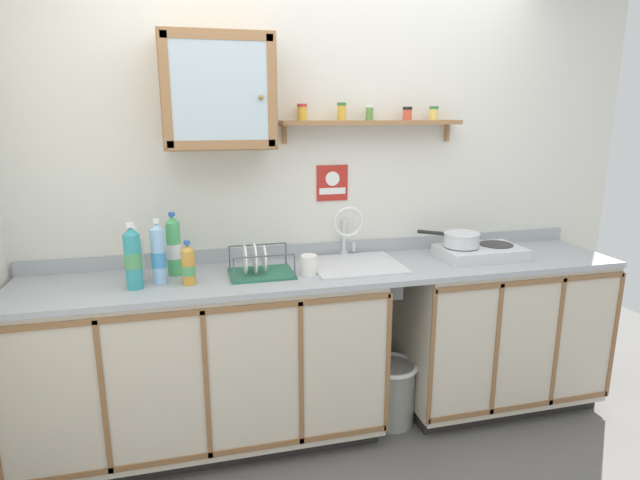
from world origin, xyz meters
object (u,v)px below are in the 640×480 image
sink (355,270)px  bottle_opaque_white_3 (136,257)px  hot_plate_stove (480,252)px  trash_bin (390,391)px  bottle_detergent_teal_2 (133,258)px  bottle_soda_green_1 (174,247)px  dish_rack (259,268)px  mug (308,264)px  saucepan (461,239)px  warning_sign (332,183)px  bottle_water_blue_0 (159,255)px  bottle_juice_amber_4 (188,265)px  wall_cabinet (218,92)px

sink → bottle_opaque_white_3: (-1.14, 0.01, 0.15)m
hot_plate_stove → trash_bin: 0.96m
bottle_detergent_teal_2 → bottle_opaque_white_3: (-0.00, 0.13, -0.03)m
bottle_soda_green_1 → dish_rack: (0.42, -0.11, -0.11)m
hot_plate_stove → mug: (-1.03, -0.06, 0.02)m
bottle_opaque_white_3 → dish_rack: bottle_opaque_white_3 is taller
hot_plate_stove → saucepan: (-0.12, 0.02, 0.08)m
hot_plate_stove → warning_sign: 0.94m
hot_plate_stove → mug: size_ratio=3.75×
bottle_water_blue_0 → bottle_soda_green_1: 0.15m
hot_plate_stove → bottle_detergent_teal_2: 1.89m
mug → bottle_soda_green_1: bearing=166.6°
bottle_opaque_white_3 → warning_sign: size_ratio=1.34×
dish_rack → trash_bin: bearing=-1.8°
bottle_juice_amber_4 → dish_rack: (0.35, 0.06, -0.06)m
hot_plate_stove → bottle_water_blue_0: size_ratio=1.47×
sink → saucepan: bearing=-1.7°
warning_sign → wall_cabinet: bearing=-167.8°
sink → trash_bin: 0.76m
wall_cabinet → warning_sign: 0.81m
hot_plate_stove → wall_cabinet: wall_cabinet is taller
saucepan → trash_bin: size_ratio=0.84×
bottle_water_blue_0 → wall_cabinet: 0.85m
mug → bottle_water_blue_0: bearing=177.5°
bottle_detergent_teal_2 → sink: bearing=5.9°
sink → bottle_opaque_white_3: 1.15m
mug → trash_bin: size_ratio=0.34×
wall_cabinet → warning_sign: size_ratio=2.75×
wall_cabinet → bottle_opaque_white_3: bearing=-168.8°
saucepan → bottle_detergent_teal_2: size_ratio=0.97×
bottle_soda_green_1 → bottle_juice_amber_4: 0.20m
hot_plate_stove → mug: 1.03m
bottle_juice_amber_4 → warning_sign: bearing=23.0°
bottle_juice_amber_4 → wall_cabinet: (0.19, 0.21, 0.82)m
bottle_soda_green_1 → bottle_detergent_teal_2: bearing=-135.7°
sink → bottle_opaque_white_3: bearing=179.5°
bottle_opaque_white_3 → bottle_juice_amber_4: bottle_opaque_white_3 is taller
bottle_opaque_white_3 → warning_sign: 1.14m
hot_plate_stove → bottle_soda_green_1: size_ratio=1.45×
saucepan → dish_rack: (-1.17, -0.03, -0.08)m
bottle_water_blue_0 → bottle_soda_green_1: bearing=61.2°
bottle_water_blue_0 → bottle_soda_green_1: (0.07, 0.13, 0.00)m
mug → warning_sign: (0.22, 0.33, 0.37)m
saucepan → mug: (-0.92, -0.08, -0.06)m
sink → bottle_juice_amber_4: 0.91m
bottle_juice_amber_4 → trash_bin: size_ratio=0.59×
bottle_opaque_white_3 → warning_sign: warning_sign is taller
dish_rack → hot_plate_stove: bearing=0.4°
bottle_water_blue_0 → trash_bin: (1.23, -0.01, -0.90)m
warning_sign → hot_plate_stove: bearing=-18.8°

